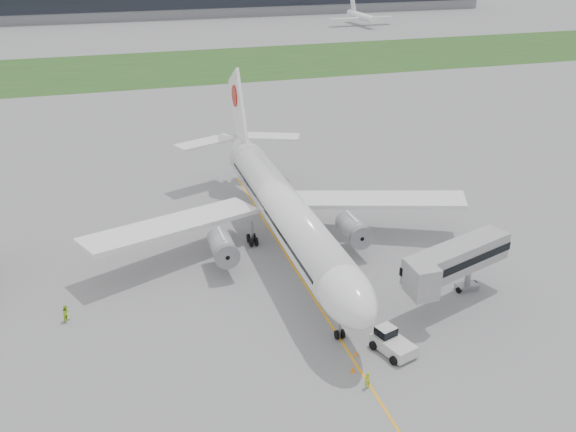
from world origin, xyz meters
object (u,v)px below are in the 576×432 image
object	(u,v)px
ground_crew_near	(367,380)
pushback_tug	(391,342)
jet_bridge	(452,262)
airliner	(282,206)

from	to	relation	value
ground_crew_near	pushback_tug	bearing A→B (deg)	-152.34
jet_bridge	ground_crew_near	size ratio (longest dim) A/B	8.62
airliner	jet_bridge	xyz separation A→B (m)	(13.23, -17.18, -0.74)
pushback_tug	airliner	bearing A→B (deg)	81.84
airliner	pushback_tug	distance (m)	23.87
airliner	ground_crew_near	distance (m)	27.74
airliner	jet_bridge	size ratio (longest dim) A/B	3.88
airliner	jet_bridge	world-z (taller)	airliner
jet_bridge	ground_crew_near	distance (m)	17.42
jet_bridge	airliner	bearing A→B (deg)	108.41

